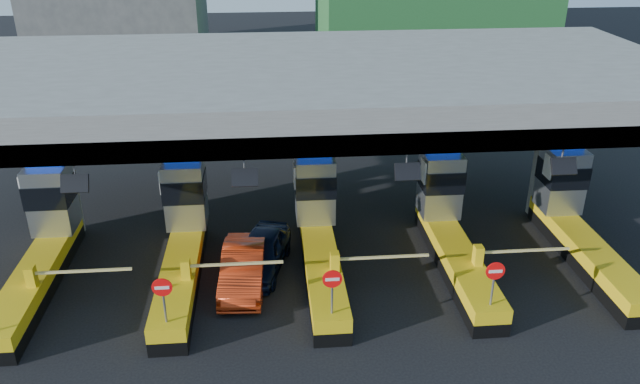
{
  "coord_description": "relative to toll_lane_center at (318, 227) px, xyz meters",
  "views": [
    {
      "loc": [
        -1.76,
        -20.27,
        12.45
      ],
      "look_at": [
        0.04,
        0.0,
        2.96
      ],
      "focal_mm": 35.0,
      "sensor_mm": 36.0,
      "label": 1
    }
  ],
  "objects": [
    {
      "name": "ground",
      "position": [
        -0.0,
        -0.28,
        -1.4
      ],
      "size": [
        120.0,
        120.0,
        0.0
      ],
      "primitive_type": "plane",
      "color": "black",
      "rests_on": "ground"
    },
    {
      "name": "toll_canopy",
      "position": [
        -0.0,
        2.59,
        4.74
      ],
      "size": [
        28.0,
        12.09,
        7.0
      ],
      "color": "slate",
      "rests_on": "ground"
    },
    {
      "name": "toll_lane_far_left",
      "position": [
        -10.0,
        0.0,
        0.0
      ],
      "size": [
        4.43,
        8.0,
        4.16
      ],
      "color": "black",
      "rests_on": "ground"
    },
    {
      "name": "toll_lane_left",
      "position": [
        -5.0,
        0.0,
        0.0
      ],
      "size": [
        4.43,
        8.0,
        4.16
      ],
      "color": "black",
      "rests_on": "ground"
    },
    {
      "name": "toll_lane_center",
      "position": [
        0.0,
        0.0,
        0.0
      ],
      "size": [
        4.43,
        8.0,
        4.16
      ],
      "color": "black",
      "rests_on": "ground"
    },
    {
      "name": "toll_lane_right",
      "position": [
        5.0,
        0.0,
        0.0
      ],
      "size": [
        4.43,
        8.0,
        4.16
      ],
      "color": "black",
      "rests_on": "ground"
    },
    {
      "name": "toll_lane_far_right",
      "position": [
        10.0,
        0.0,
        0.0
      ],
      "size": [
        4.43,
        8.0,
        4.16
      ],
      "color": "black",
      "rests_on": "ground"
    },
    {
      "name": "van",
      "position": [
        -2.16,
        -0.54,
        -0.7
      ],
      "size": [
        2.61,
        4.37,
        1.39
      ],
      "primitive_type": "imported",
      "rotation": [
        0.0,
        0.0,
        -0.25
      ],
      "color": "black",
      "rests_on": "ground"
    },
    {
      "name": "red_car",
      "position": [
        -2.8,
        -1.52,
        -0.7
      ],
      "size": [
        1.7,
        4.28,
        1.39
      ],
      "primitive_type": "imported",
      "rotation": [
        0.0,
        0.0,
        -0.06
      ],
      "color": "red",
      "rests_on": "ground"
    }
  ]
}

